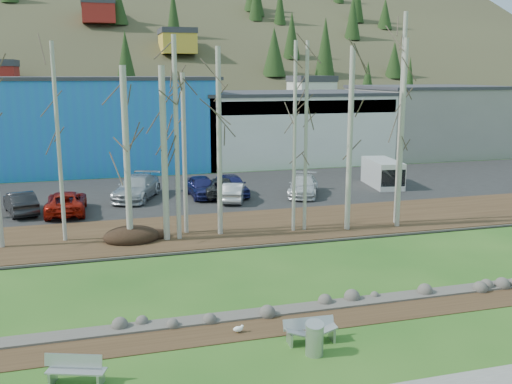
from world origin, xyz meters
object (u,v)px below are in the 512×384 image
object	(u,v)px
bench_intact	(75,370)
car_2	(66,202)
seagull	(238,329)
car_3	(137,188)
car_7	(303,186)
litter_bin	(314,340)
car_1	(20,203)
bench_damaged	(310,330)
car_5	(234,192)
car_6	(221,187)
car_8	(202,187)
car_4	(232,185)
van_white	(383,173)

from	to	relation	value
bench_intact	car_2	xyz separation A→B (m)	(-1.02, 20.49, 0.42)
seagull	car_3	size ratio (longest dim) A/B	0.07
bench_intact	car_7	distance (m)	26.12
litter_bin	car_1	size ratio (longest dim) A/B	0.23
bench_damaged	car_2	xyz separation A→B (m)	(-8.32, 19.88, 0.45)
car_2	car_5	bearing A→B (deg)	-176.08
car_6	car_8	distance (m)	1.36
bench_damaged	car_4	distance (m)	22.48
bench_intact	car_5	bearing A→B (deg)	84.94
car_4	seagull	bearing A→B (deg)	-105.06
van_white	bench_intact	bearing A→B (deg)	-125.48
car_2	car_8	world-z (taller)	car_8
car_2	car_7	distance (m)	15.91
litter_bin	car_2	xyz separation A→B (m)	(-8.12, 20.75, 0.35)
bench_intact	car_3	distance (m)	23.75
car_3	van_white	distance (m)	18.41
car_2	car_8	size ratio (longest dim) A/B	1.16
litter_bin	bench_intact	bearing A→B (deg)	177.93
bench_damaged	car_2	bearing A→B (deg)	115.39
bench_intact	car_6	size ratio (longest dim) A/B	0.36
seagull	van_white	xyz separation A→B (m)	(16.68, 21.09, 0.98)
car_7	car_8	size ratio (longest dim) A/B	1.11
bench_intact	litter_bin	world-z (taller)	litter_bin
seagull	car_5	xyz separation A→B (m)	(4.51, 19.21, 0.61)
car_1	car_3	bearing A→B (deg)	-178.10
car_2	car_7	xyz separation A→B (m)	(15.88, 0.99, 0.00)
car_2	van_white	world-z (taller)	van_white
car_2	car_8	distance (m)	9.21
car_5	car_2	bearing A→B (deg)	22.39
seagull	car_3	bearing A→B (deg)	98.18
seagull	car_4	size ratio (longest dim) A/B	0.10
car_4	car_6	distance (m)	0.82
litter_bin	car_6	world-z (taller)	car_6
bench_intact	car_5	world-z (taller)	car_5
car_3	car_6	distance (m)	5.79
litter_bin	car_7	bearing A→B (deg)	70.37
car_5	car_6	world-z (taller)	car_6
car_2	car_3	world-z (taller)	car_3
bench_intact	car_4	distance (m)	25.02
car_4	car_5	xyz separation A→B (m)	(-0.32, -1.88, -0.10)
car_2	bench_damaged	bearing A→B (deg)	113.73
car_5	car_1	bearing A→B (deg)	18.90
car_4	car_8	world-z (taller)	same
car_7	car_2	bearing A→B (deg)	-152.35
car_1	bench_damaged	bearing A→B (deg)	102.18
seagull	car_8	bearing A→B (deg)	86.42
car_1	car_4	xyz separation A→B (m)	(13.73, 1.74, 0.04)
bench_damaged	seagull	world-z (taller)	bench_damaged
car_3	car_5	distance (m)	6.70
car_8	seagull	bearing A→B (deg)	-99.40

